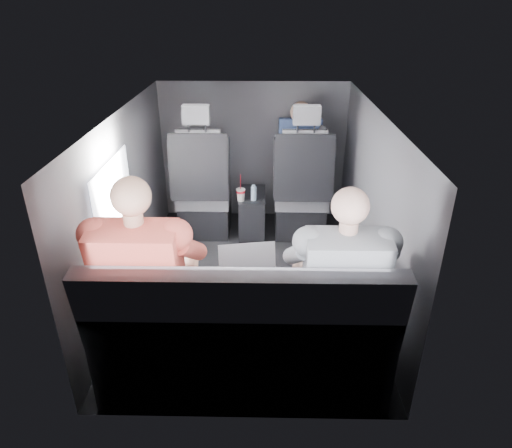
{
  "coord_description": "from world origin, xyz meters",
  "views": [
    {
      "loc": [
        0.11,
        -3.04,
        2.05
      ],
      "look_at": [
        0.05,
        -0.05,
        0.55
      ],
      "focal_mm": 32.0,
      "sensor_mm": 36.0,
      "label": 1
    }
  ],
  "objects_px": {
    "laptop_silver": "(248,265)",
    "passenger_rear_left": "(148,281)",
    "soda_cup": "(241,194)",
    "passenger_front_right": "(299,151)",
    "center_console": "(252,213)",
    "laptop_white": "(155,266)",
    "rear_bench": "(243,343)",
    "front_seat_right": "(301,196)",
    "water_bottle": "(254,193)",
    "passenger_rear_right": "(338,286)",
    "front_seat_left": "(204,195)",
    "laptop_black": "(337,274)"
  },
  "relations": [
    {
      "from": "passenger_rear_right",
      "to": "center_console",
      "type": "bearing_deg",
      "value": 105.69
    },
    {
      "from": "center_console",
      "to": "passenger_rear_right",
      "type": "xyz_separation_m",
      "value": [
        0.52,
        -1.85,
        0.44
      ]
    },
    {
      "from": "laptop_white",
      "to": "laptop_silver",
      "type": "xyz_separation_m",
      "value": [
        0.54,
        0.03,
        -0.0
      ]
    },
    {
      "from": "front_seat_right",
      "to": "rear_bench",
      "type": "relative_size",
      "value": 0.79
    },
    {
      "from": "rear_bench",
      "to": "soda_cup",
      "type": "distance_m",
      "value": 1.79
    },
    {
      "from": "front_seat_right",
      "to": "center_console",
      "type": "relative_size",
      "value": 2.64
    },
    {
      "from": "front_seat_right",
      "to": "soda_cup",
      "type": "relative_size",
      "value": 5.11
    },
    {
      "from": "front_seat_right",
      "to": "rear_bench",
      "type": "xyz_separation_m",
      "value": [
        -0.45,
        -1.9,
        -0.09
      ]
    },
    {
      "from": "center_console",
      "to": "passenger_rear_right",
      "type": "relative_size",
      "value": 0.38
    },
    {
      "from": "water_bottle",
      "to": "rear_bench",
      "type": "bearing_deg",
      "value": -90.53
    },
    {
      "from": "laptop_white",
      "to": "passenger_rear_right",
      "type": "height_order",
      "value": "passenger_rear_right"
    },
    {
      "from": "water_bottle",
      "to": "laptop_white",
      "type": "distance_m",
      "value": 1.61
    },
    {
      "from": "front_seat_left",
      "to": "center_console",
      "type": "bearing_deg",
      "value": 5.07
    },
    {
      "from": "water_bottle",
      "to": "passenger_front_right",
      "type": "relative_size",
      "value": 0.19
    },
    {
      "from": "front_seat_left",
      "to": "water_bottle",
      "type": "xyz_separation_m",
      "value": [
        0.47,
        -0.1,
        0.07
      ]
    },
    {
      "from": "center_console",
      "to": "soda_cup",
      "type": "height_order",
      "value": "soda_cup"
    },
    {
      "from": "front_seat_left",
      "to": "rear_bench",
      "type": "bearing_deg",
      "value": -76.69
    },
    {
      "from": "front_seat_left",
      "to": "center_console",
      "type": "height_order",
      "value": "front_seat_left"
    },
    {
      "from": "front_seat_right",
      "to": "soda_cup",
      "type": "height_order",
      "value": "front_seat_right"
    },
    {
      "from": "front_seat_right",
      "to": "passenger_rear_right",
      "type": "relative_size",
      "value": 1.01
    },
    {
      "from": "laptop_white",
      "to": "passenger_rear_left",
      "type": "distance_m",
      "value": 0.2
    },
    {
      "from": "laptop_black",
      "to": "passenger_rear_left",
      "type": "xyz_separation_m",
      "value": [
        -1.05,
        -0.14,
        0.03
      ]
    },
    {
      "from": "center_console",
      "to": "rear_bench",
      "type": "xyz_separation_m",
      "value": [
        -0.0,
        -1.94,
        0.11
      ]
    },
    {
      "from": "front_seat_right",
      "to": "passenger_front_right",
      "type": "xyz_separation_m",
      "value": [
        -0.01,
        0.26,
        0.35
      ]
    },
    {
      "from": "laptop_silver",
      "to": "passenger_rear_left",
      "type": "relative_size",
      "value": 0.27
    },
    {
      "from": "water_bottle",
      "to": "passenger_rear_left",
      "type": "xyz_separation_m",
      "value": [
        -0.54,
        -1.7,
        0.19
      ]
    },
    {
      "from": "front_seat_right",
      "to": "center_console",
      "type": "height_order",
      "value": "front_seat_right"
    },
    {
      "from": "front_seat_right",
      "to": "passenger_rear_left",
      "type": "bearing_deg",
      "value": -118.21
    },
    {
      "from": "passenger_rear_right",
      "to": "laptop_black",
      "type": "bearing_deg",
      "value": 84.93
    },
    {
      "from": "laptop_white",
      "to": "laptop_silver",
      "type": "bearing_deg",
      "value": 2.85
    },
    {
      "from": "center_console",
      "to": "laptop_silver",
      "type": "bearing_deg",
      "value": -89.35
    },
    {
      "from": "center_console",
      "to": "laptop_white",
      "type": "xyz_separation_m",
      "value": [
        -0.53,
        -1.65,
        0.43
      ]
    },
    {
      "from": "passenger_rear_right",
      "to": "front_seat_left",
      "type": "bearing_deg",
      "value": 118.19
    },
    {
      "from": "laptop_silver",
      "to": "laptop_white",
      "type": "bearing_deg",
      "value": -177.15
    },
    {
      "from": "center_console",
      "to": "rear_bench",
      "type": "relative_size",
      "value": 0.3
    },
    {
      "from": "front_seat_right",
      "to": "laptop_white",
      "type": "xyz_separation_m",
      "value": [
        -0.98,
        -1.61,
        0.23
      ]
    },
    {
      "from": "rear_bench",
      "to": "water_bottle",
      "type": "xyz_separation_m",
      "value": [
        0.02,
        1.8,
        0.16
      ]
    },
    {
      "from": "soda_cup",
      "to": "passenger_front_right",
      "type": "xyz_separation_m",
      "value": [
        0.54,
        0.38,
        0.28
      ]
    },
    {
      "from": "water_bottle",
      "to": "laptop_silver",
      "type": "xyz_separation_m",
      "value": [
        0.0,
        -1.48,
        0.16
      ]
    },
    {
      "from": "front_seat_left",
      "to": "passenger_rear_right",
      "type": "relative_size",
      "value": 1.01
    },
    {
      "from": "center_console",
      "to": "passenger_rear_left",
      "type": "distance_m",
      "value": 1.97
    },
    {
      "from": "passenger_rear_right",
      "to": "laptop_white",
      "type": "bearing_deg",
      "value": 169.44
    },
    {
      "from": "soda_cup",
      "to": "laptop_silver",
      "type": "bearing_deg",
      "value": -85.38
    },
    {
      "from": "laptop_white",
      "to": "front_seat_right",
      "type": "bearing_deg",
      "value": 58.81
    },
    {
      "from": "passenger_rear_right",
      "to": "rear_bench",
      "type": "bearing_deg",
      "value": -169.65
    },
    {
      "from": "laptop_white",
      "to": "passenger_front_right",
      "type": "distance_m",
      "value": 2.11
    },
    {
      "from": "soda_cup",
      "to": "passenger_rear_left",
      "type": "bearing_deg",
      "value": -103.96
    },
    {
      "from": "laptop_silver",
      "to": "passenger_front_right",
      "type": "relative_size",
      "value": 0.46
    },
    {
      "from": "front_seat_right",
      "to": "laptop_silver",
      "type": "xyz_separation_m",
      "value": [
        -0.43,
        -1.59,
        0.23
      ]
    },
    {
      "from": "front_seat_left",
      "to": "laptop_black",
      "type": "bearing_deg",
      "value": -59.6
    }
  ]
}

